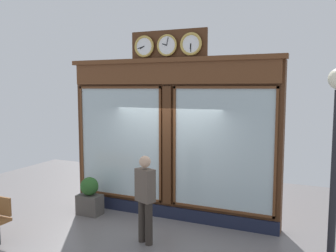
{
  "coord_description": "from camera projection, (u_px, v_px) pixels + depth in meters",
  "views": [
    {
      "loc": [
        -3.2,
        7.18,
        2.95
      ],
      "look_at": [
        0.0,
        0.0,
        2.1
      ],
      "focal_mm": 38.17,
      "sensor_mm": 36.0,
      "label": 1
    }
  ],
  "objects": [
    {
      "name": "shop_facade",
      "position": [
        170.0,
        138.0,
        8.05
      ],
      "size": [
        5.0,
        0.42,
        4.19
      ],
      "color": "#4C2B16",
      "rests_on": "ground_plane"
    },
    {
      "name": "pedestrian",
      "position": [
        145.0,
        196.0,
        6.71
      ],
      "size": [
        0.42,
        0.34,
        1.69
      ],
      "color": "#312A24",
      "rests_on": "ground_plane"
    },
    {
      "name": "street_lamp",
      "position": [
        336.0,
        149.0,
        4.68
      ],
      "size": [
        0.28,
        0.28,
        3.2
      ],
      "color": "black",
      "rests_on": "ground_plane"
    },
    {
      "name": "planter_box",
      "position": [
        90.0,
        205.0,
        8.33
      ],
      "size": [
        0.56,
        0.36,
        0.46
      ],
      "primitive_type": "cube",
      "color": "#4C4742",
      "rests_on": "ground_plane"
    },
    {
      "name": "planter_shrub",
      "position": [
        89.0,
        186.0,
        8.28
      ],
      "size": [
        0.42,
        0.42,
        0.42
      ],
      "primitive_type": "sphere",
      "color": "#285623",
      "rests_on": "planter_box"
    }
  ]
}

